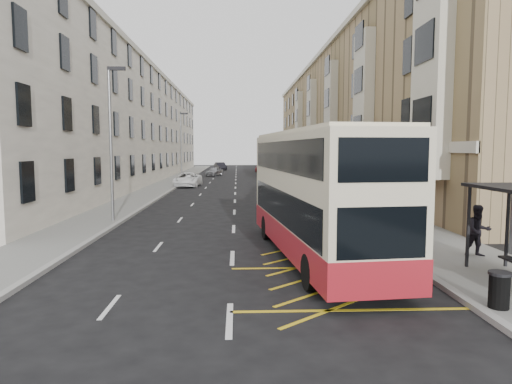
{
  "coord_description": "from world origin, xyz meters",
  "views": [
    {
      "loc": [
        0.19,
        -12.18,
        3.93
      ],
      "look_at": [
        0.99,
        7.26,
        2.08
      ],
      "focal_mm": 32.0,
      "sensor_mm": 36.0,
      "label": 1
    }
  ],
  "objects_px": {
    "litter_bin": "(499,289)",
    "double_decker_rear": "(315,175)",
    "white_van": "(188,180)",
    "pedestrian_mid": "(479,231)",
    "car_dark": "(220,166)",
    "car_silver": "(214,171)",
    "street_lamp_far": "(182,143)",
    "pedestrian_far": "(389,214)",
    "double_decker_front": "(316,194)",
    "car_red": "(260,168)",
    "street_lamp_near": "(112,135)"
  },
  "relations": [
    {
      "from": "car_dark",
      "to": "car_red",
      "type": "relative_size",
      "value": 0.99
    },
    {
      "from": "car_silver",
      "to": "car_red",
      "type": "relative_size",
      "value": 0.85
    },
    {
      "from": "litter_bin",
      "to": "double_decker_rear",
      "type": "bearing_deg",
      "value": 94.54
    },
    {
      "from": "double_decker_front",
      "to": "car_red",
      "type": "distance_m",
      "value": 62.27
    },
    {
      "from": "double_decker_rear",
      "to": "pedestrian_mid",
      "type": "relative_size",
      "value": 6.33
    },
    {
      "from": "street_lamp_near",
      "to": "pedestrian_mid",
      "type": "relative_size",
      "value": 4.38
    },
    {
      "from": "double_decker_rear",
      "to": "car_dark",
      "type": "bearing_deg",
      "value": 103.45
    },
    {
      "from": "litter_bin",
      "to": "pedestrian_far",
      "type": "xyz_separation_m",
      "value": [
        0.5,
        9.4,
        0.46
      ]
    },
    {
      "from": "street_lamp_far",
      "to": "car_dark",
      "type": "xyz_separation_m",
      "value": [
        3.41,
        30.89,
        -3.91
      ]
    },
    {
      "from": "pedestrian_far",
      "to": "white_van",
      "type": "xyz_separation_m",
      "value": [
        -11.88,
        27.99,
        -0.33
      ]
    },
    {
      "from": "pedestrian_far",
      "to": "pedestrian_mid",
      "type": "bearing_deg",
      "value": 128.32
    },
    {
      "from": "pedestrian_mid",
      "to": "car_dark",
      "type": "bearing_deg",
      "value": 100.31
    },
    {
      "from": "double_decker_front",
      "to": "car_red",
      "type": "bearing_deg",
      "value": 83.04
    },
    {
      "from": "double_decker_rear",
      "to": "street_lamp_far",
      "type": "bearing_deg",
      "value": 118.95
    },
    {
      "from": "street_lamp_near",
      "to": "car_silver",
      "type": "relative_size",
      "value": 2.12
    },
    {
      "from": "car_silver",
      "to": "street_lamp_far",
      "type": "bearing_deg",
      "value": -84.12
    },
    {
      "from": "litter_bin",
      "to": "pedestrian_mid",
      "type": "distance_m",
      "value": 5.63
    },
    {
      "from": "car_dark",
      "to": "car_red",
      "type": "bearing_deg",
      "value": -59.52
    },
    {
      "from": "double_decker_rear",
      "to": "pedestrian_mid",
      "type": "height_order",
      "value": "double_decker_rear"
    },
    {
      "from": "double_decker_front",
      "to": "white_van",
      "type": "height_order",
      "value": "double_decker_front"
    },
    {
      "from": "street_lamp_near",
      "to": "litter_bin",
      "type": "relative_size",
      "value": 9.12
    },
    {
      "from": "street_lamp_near",
      "to": "street_lamp_far",
      "type": "distance_m",
      "value": 30.0
    },
    {
      "from": "street_lamp_far",
      "to": "car_silver",
      "type": "bearing_deg",
      "value": 75.56
    },
    {
      "from": "street_lamp_far",
      "to": "car_dark",
      "type": "distance_m",
      "value": 31.33
    },
    {
      "from": "double_decker_rear",
      "to": "litter_bin",
      "type": "relative_size",
      "value": 13.15
    },
    {
      "from": "pedestrian_far",
      "to": "car_silver",
      "type": "height_order",
      "value": "pedestrian_far"
    },
    {
      "from": "litter_bin",
      "to": "pedestrian_mid",
      "type": "xyz_separation_m",
      "value": [
        2.25,
        5.14,
        0.46
      ]
    },
    {
      "from": "double_decker_rear",
      "to": "white_van",
      "type": "distance_m",
      "value": 22.14
    },
    {
      "from": "street_lamp_near",
      "to": "white_van",
      "type": "relative_size",
      "value": 1.52
    },
    {
      "from": "street_lamp_far",
      "to": "car_silver",
      "type": "height_order",
      "value": "street_lamp_far"
    },
    {
      "from": "street_lamp_far",
      "to": "pedestrian_mid",
      "type": "xyz_separation_m",
      "value": [
        15.0,
        -38.73,
        -3.57
      ]
    },
    {
      "from": "car_dark",
      "to": "pedestrian_far",
      "type": "bearing_deg",
      "value": -97.36
    },
    {
      "from": "litter_bin",
      "to": "pedestrian_far",
      "type": "distance_m",
      "value": 9.42
    },
    {
      "from": "double_decker_rear",
      "to": "car_dark",
      "type": "relative_size",
      "value": 2.63
    },
    {
      "from": "white_van",
      "to": "car_silver",
      "type": "relative_size",
      "value": 1.4
    },
    {
      "from": "white_van",
      "to": "litter_bin",
      "type": "bearing_deg",
      "value": -69.17
    },
    {
      "from": "litter_bin",
      "to": "white_van",
      "type": "height_order",
      "value": "white_van"
    },
    {
      "from": "pedestrian_far",
      "to": "white_van",
      "type": "height_order",
      "value": "pedestrian_far"
    },
    {
      "from": "white_van",
      "to": "car_silver",
      "type": "distance_m",
      "value": 19.08
    },
    {
      "from": "double_decker_front",
      "to": "pedestrian_far",
      "type": "bearing_deg",
      "value": 37.17
    },
    {
      "from": "street_lamp_near",
      "to": "car_red",
      "type": "bearing_deg",
      "value": 78.98
    },
    {
      "from": "car_dark",
      "to": "white_van",
      "type": "bearing_deg",
      "value": -109.03
    },
    {
      "from": "street_lamp_near",
      "to": "pedestrian_mid",
      "type": "height_order",
      "value": "street_lamp_near"
    },
    {
      "from": "pedestrian_mid",
      "to": "white_van",
      "type": "height_order",
      "value": "pedestrian_mid"
    },
    {
      "from": "street_lamp_near",
      "to": "white_van",
      "type": "bearing_deg",
      "value": 86.65
    },
    {
      "from": "double_decker_rear",
      "to": "pedestrian_far",
      "type": "relative_size",
      "value": 6.3
    },
    {
      "from": "white_van",
      "to": "street_lamp_near",
      "type": "bearing_deg",
      "value": -89.45
    },
    {
      "from": "double_decker_rear",
      "to": "pedestrian_far",
      "type": "height_order",
      "value": "double_decker_rear"
    },
    {
      "from": "pedestrian_far",
      "to": "car_dark",
      "type": "bearing_deg",
      "value": -65.45
    },
    {
      "from": "pedestrian_far",
      "to": "car_silver",
      "type": "bearing_deg",
      "value": -61.97
    }
  ]
}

